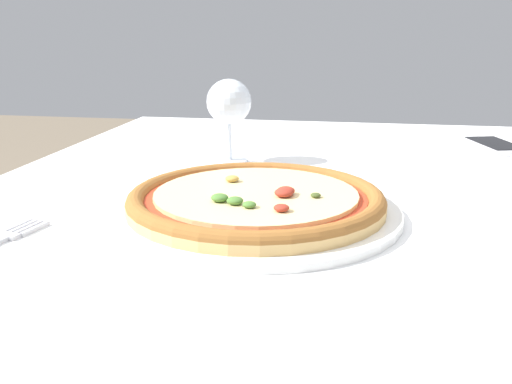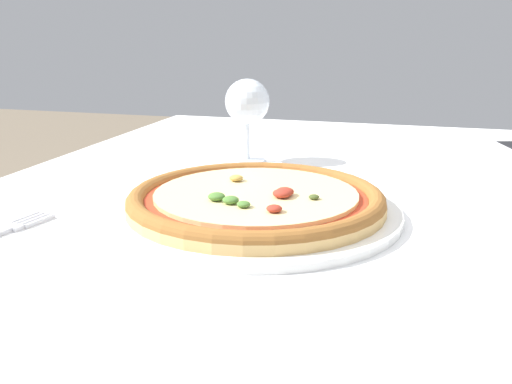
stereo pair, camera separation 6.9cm
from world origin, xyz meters
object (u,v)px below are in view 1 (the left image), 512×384
at_px(dining_table, 363,245).
at_px(pizza_plate, 256,202).
at_px(wine_glass_far_left, 229,104).
at_px(cell_phone, 495,146).

height_order(dining_table, pizza_plate, pizza_plate).
relative_size(dining_table, pizza_plate, 3.39).
bearing_deg(wine_glass_far_left, pizza_plate, -71.26).
bearing_deg(cell_phone, wine_glass_far_left, -157.70).
height_order(wine_glass_far_left, cell_phone, wine_glass_far_left).
xyz_separation_m(dining_table, cell_phone, (0.24, 0.33, 0.09)).
bearing_deg(dining_table, cell_phone, 53.84).
xyz_separation_m(wine_glass_far_left, cell_phone, (0.47, 0.19, -0.09)).
distance_m(wine_glass_far_left, cell_phone, 0.52).
height_order(pizza_plate, wine_glass_far_left, wine_glass_far_left).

